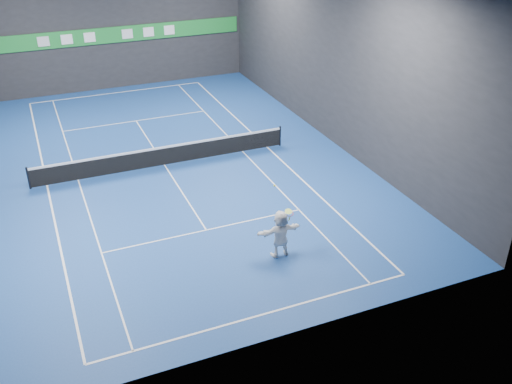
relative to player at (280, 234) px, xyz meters
name	(u,v)px	position (x,y,z in m)	size (l,w,h in m)	color
ground	(165,165)	(-1.98, 9.07, -0.92)	(26.00, 26.00, 0.00)	navy
wall_back	(106,19)	(-1.98, 22.07, 3.58)	(18.00, 0.10, 9.00)	#252528
wall_front	(278,210)	(-1.98, -3.93, 3.58)	(18.00, 0.10, 9.00)	#252528
wall_right	(332,55)	(7.02, 9.07, 3.58)	(0.10, 26.00, 9.00)	#252528
baseline_near	(261,315)	(-1.98, -2.82, -0.92)	(10.98, 0.08, 0.01)	white
baseline_far	(118,93)	(-1.98, 20.96, -0.92)	(10.98, 0.08, 0.01)	white
sideline_doubles_left	(47,186)	(-7.47, 9.07, -0.92)	(0.08, 23.78, 0.01)	white
sideline_doubles_right	(267,147)	(3.51, 9.07, -0.92)	(0.08, 23.78, 0.01)	white
sideline_singles_left	(78,180)	(-6.09, 9.07, -0.92)	(0.06, 23.78, 0.01)	white
sideline_singles_right	(243,152)	(2.13, 9.07, -0.92)	(0.06, 23.78, 0.01)	white
service_line_near	(206,230)	(-1.98, 2.67, -0.92)	(8.23, 0.06, 0.01)	white
service_line_far	(136,121)	(-1.98, 15.47, -0.92)	(8.23, 0.06, 0.01)	white
center_service_line	(165,165)	(-1.98, 9.07, -0.92)	(0.06, 12.80, 0.01)	white
player	(280,234)	(0.00, 0.00, 0.00)	(1.71, 0.54, 1.84)	white
tennis_ball	(274,186)	(-0.27, 0.00, 2.03)	(0.07, 0.07, 0.07)	#E6FA29
tennis_net	(164,155)	(-1.98, 9.07, -0.38)	(12.50, 0.10, 1.07)	black
sponsor_banner	(109,35)	(-1.98, 22.01, 2.58)	(17.64, 0.11, 1.00)	#1E8D33
tennis_racket	(289,214)	(0.35, 0.05, 0.72)	(0.39, 0.36, 0.51)	red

